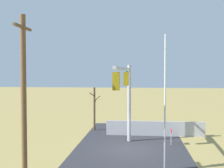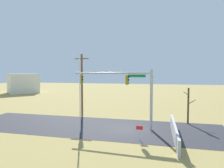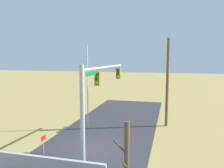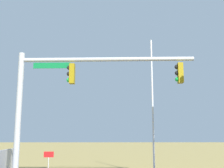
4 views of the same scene
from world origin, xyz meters
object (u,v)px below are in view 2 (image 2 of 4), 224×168
(utility_pole, at_px, (82,84))
(distant_building, at_px, (23,83))
(bare_tree, at_px, (188,105))
(open_sign, at_px, (139,130))
(signal_mast, at_px, (128,86))
(flagpole, at_px, (80,93))

(utility_pole, relative_size, distant_building, 1.10)
(utility_pole, distance_m, bare_tree, 13.49)
(utility_pole, distance_m, open_sign, 12.02)
(utility_pole, height_order, open_sign, utility_pole)
(open_sign, xyz_separation_m, distant_building, (-36.04, 31.77, 1.81))
(signal_mast, bearing_deg, flagpole, -151.34)
(flagpole, xyz_separation_m, bare_tree, (10.65, 5.64, -1.68))
(signal_mast, xyz_separation_m, open_sign, (1.56, -3.32, -3.44))
(bare_tree, bearing_deg, utility_pole, 174.60)
(flagpole, bearing_deg, utility_pole, 110.65)
(flagpole, height_order, utility_pole, utility_pole)
(flagpole, relative_size, utility_pole, 0.92)
(bare_tree, distance_m, distant_building, 47.98)
(flagpole, xyz_separation_m, distant_building, (-30.22, 30.78, -1.05))
(signal_mast, xyz_separation_m, bare_tree, (6.38, 3.31, -2.26))
(utility_pole, xyz_separation_m, bare_tree, (13.25, -1.25, -2.18))
(signal_mast, height_order, open_sign, signal_mast)
(flagpole, height_order, distant_building, flagpole)
(bare_tree, bearing_deg, distant_building, 148.41)
(signal_mast, xyz_separation_m, utility_pole, (-6.87, 4.56, -0.08))
(flagpole, height_order, bare_tree, flagpole)
(flagpole, relative_size, bare_tree, 1.86)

